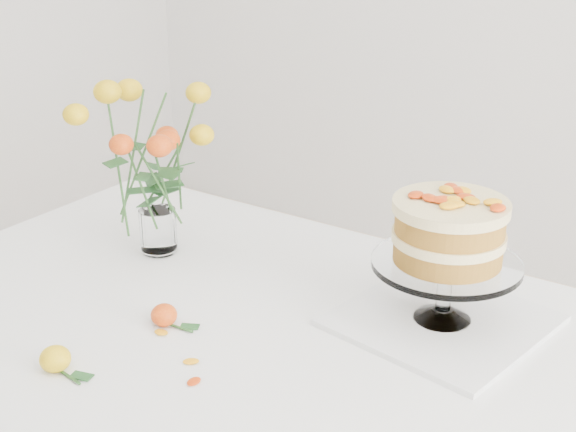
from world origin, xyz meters
TOP-DOWN VIEW (x-y plane):
  - table at (0.00, 0.00)m, footprint 1.43×0.93m
  - napkin at (0.26, 0.20)m, footprint 0.36×0.36m
  - cake_stand at (0.26, 0.20)m, footprint 0.25×0.25m
  - rose_vase at (-0.35, 0.14)m, footprint 0.25×0.25m
  - loose_rose_near at (-0.18, -0.27)m, footprint 0.09×0.05m
  - loose_rose_far at (-0.13, -0.07)m, footprint 0.08×0.05m
  - stray_petal_a at (-0.12, -0.10)m, footprint 0.03×0.02m
  - stray_petal_b at (-0.02, -0.14)m, footprint 0.03×0.02m
  - stray_petal_c at (0.02, -0.18)m, footprint 0.03×0.02m

SIDE VIEW (x-z plane):
  - table at x=0.00m, z-range 0.30..1.05m
  - stray_petal_a at x=-0.12m, z-range 0.76..0.76m
  - stray_petal_b at x=-0.02m, z-range 0.76..0.76m
  - stray_petal_c at x=0.02m, z-range 0.76..0.76m
  - napkin at x=0.26m, z-range 0.76..0.77m
  - loose_rose_far at x=-0.13m, z-range 0.76..0.79m
  - loose_rose_near at x=-0.18m, z-range 0.76..0.80m
  - cake_stand at x=0.26m, z-range 0.80..1.03m
  - rose_vase at x=-0.35m, z-range 0.79..1.16m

